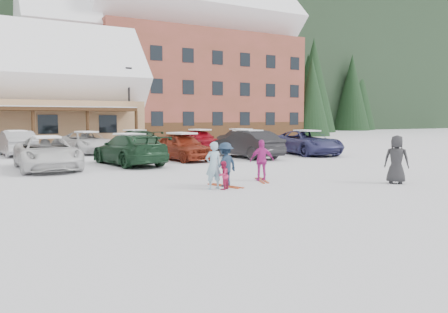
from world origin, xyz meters
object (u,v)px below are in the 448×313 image
lamp_post (129,102)px  adult_skier (213,165)px  alpine_hotel (178,65)px  parked_car_12 (200,140)px  child_navy (225,165)px  child_magenta (262,160)px  parked_car_10 (87,143)px  parked_car_3 (129,149)px  parked_car_2 (47,153)px  parked_car_4 (182,147)px  parked_car_11 (135,141)px  parked_car_13 (241,139)px  parked_car_5 (248,144)px  bystander_dark (396,159)px  parked_car_9 (16,143)px  parked_car_6 (307,142)px  toddler_red (223,175)px

lamp_post → adult_skier: 23.79m
alpine_hotel → parked_car_12: alpine_hotel is taller
child_navy → child_magenta: 1.85m
alpine_hotel → parked_car_10: size_ratio=6.26×
child_magenta → parked_car_3: 8.00m
parked_car_2 → parked_car_4: 6.94m
child_magenta → lamp_post: bearing=-73.6°
child_magenta → parked_car_2: (-6.33, 7.38, -0.02)m
alpine_hotel → parked_car_11: (-11.82, -20.42, -7.91)m
parked_car_3 → parked_car_12: parked_car_3 is taller
child_navy → parked_car_13: 18.16m
parked_car_5 → parked_car_10: 10.54m
bystander_dark → parked_car_3: (-6.28, 10.36, -0.09)m
parked_car_2 → parked_car_10: size_ratio=1.04×
child_magenta → parked_car_11: size_ratio=0.30×
child_magenta → child_navy: bearing=36.9°
parked_car_11 → parked_car_12: (4.55, -0.80, 0.00)m
bystander_dark → parked_car_3: 12.11m
parked_car_9 → parked_car_4: bearing=128.9°
parked_car_6 → alpine_hotel: bearing=89.9°
parked_car_6 → parked_car_2: bearing=-170.4°
lamp_post → bystander_dark: lamp_post is taller
parked_car_2 → parked_car_6: bearing=2.3°
parked_car_12 → alpine_hotel: bearing=66.3°
adult_skier → parked_car_5: bearing=-129.0°
child_magenta → parked_car_12: child_magenta is taller
alpine_hotel → parked_car_10: 26.99m
child_magenta → toddler_red: bearing=46.7°
parked_car_3 → parked_car_10: 7.97m
parked_car_9 → parked_car_12: bearing=170.2°
parked_car_4 → parked_car_11: (-0.23, 7.57, -0.01)m
parked_car_2 → alpine_hotel: bearing=56.8°
adult_skier → parked_car_2: size_ratio=0.29×
parked_car_10 → parked_car_12: bearing=-11.9°
parked_car_5 → parked_car_12: parked_car_5 is taller
adult_skier → parked_car_6: 14.35m
adult_skier → parked_car_3: bearing=-90.0°
alpine_hotel → parked_car_13: 23.40m
parked_car_2 → parked_car_10: 8.81m
parked_car_3 → child_navy: bearing=87.8°
parked_car_3 → parked_car_4: size_ratio=1.20×
parked_car_12 → child_magenta: bearing=-112.4°
alpine_hotel → parked_car_11: bearing=-120.1°
child_navy → bystander_dark: bearing=140.2°
adult_skier → child_navy: (0.60, 0.30, -0.03)m
parked_car_2 → parked_car_11: parked_car_2 is taller
alpine_hotel → parked_car_10: bearing=-125.9°
toddler_red → parked_car_11: bearing=-130.3°
bystander_dark → parked_car_4: 11.66m
parked_car_13 → adult_skier: bearing=49.8°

